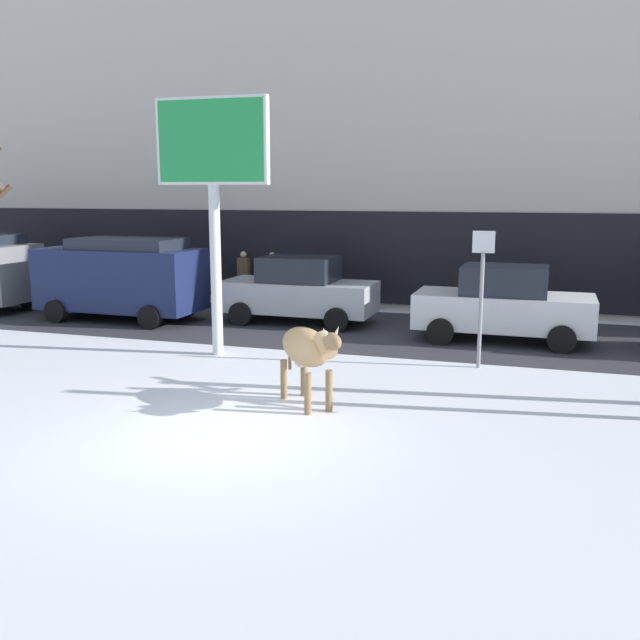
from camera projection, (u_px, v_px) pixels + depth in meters
name	position (u px, v px, depth m)	size (l,w,h in m)	color
ground_plane	(217.00, 437.00, 10.29)	(120.00, 120.00, 0.00)	white
road_strip	(358.00, 330.00, 18.25)	(60.00, 5.60, 0.01)	#333338
building_facade	(407.00, 103.00, 22.97)	(44.00, 6.10, 13.00)	beige
cow_tan	(307.00, 349.00, 11.63)	(1.61, 1.65, 1.54)	tan
billboard	(212.00, 157.00, 14.72)	(2.52, 0.28, 5.56)	silver
car_navy_van	(121.00, 276.00, 19.44)	(4.64, 2.19, 2.32)	#19234C
car_silver_sedan	(299.00, 290.00, 19.07)	(4.23, 2.04, 1.84)	#B7BABF
car_white_sedan	(503.00, 304.00, 16.72)	(4.23, 2.04, 1.84)	white
pedestrian_near_billboard	(141.00, 274.00, 23.02)	(0.36, 0.24, 1.73)	#282833
pedestrian_by_cars	(273.00, 279.00, 21.63)	(0.36, 0.24, 1.73)	#282833
pedestrian_far_left	(244.00, 278.00, 21.92)	(0.36, 0.24, 1.73)	#282833
street_sign	(482.00, 288.00, 14.07)	(0.44, 0.08, 2.82)	gray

